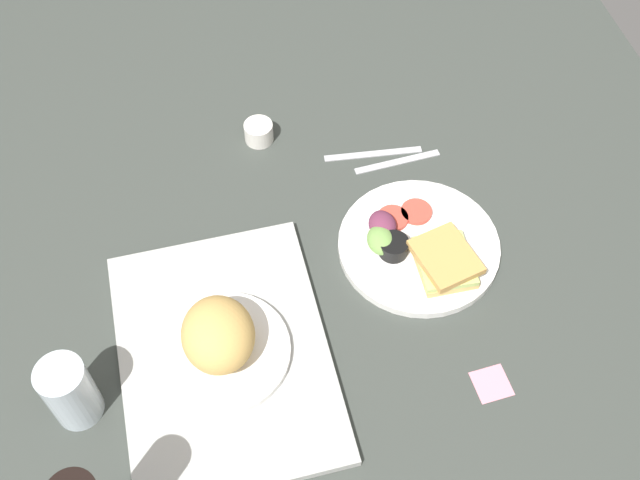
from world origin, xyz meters
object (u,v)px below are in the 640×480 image
drinking_glass (70,392)px  sticky_note (492,384)px  serving_tray (224,354)px  fork (397,162)px  bread_plate_near (220,340)px  espresso_cup (259,132)px  plate_with_salad (418,246)px  knife (373,154)px

drinking_glass → sticky_note: size_ratio=2.29×
serving_tray → fork: bearing=-49.3°
serving_tray → bread_plate_near: bread_plate_near is taller
drinking_glass → espresso_cup: (48.91, -37.15, -4.42)cm
serving_tray → plate_with_salad: plate_with_salad is taller
drinking_glass → knife: drinking_glass is taller
espresso_cup → fork: (-11.89, -24.71, -1.75)cm
serving_tray → espresso_cup: size_ratio=8.04×
plate_with_salad → espresso_cup: (32.55, 22.30, 0.29)cm
espresso_cup → knife: espresso_cup is taller
serving_tray → plate_with_salad: (12.60, -36.32, 0.91)cm
bread_plate_near → knife: 50.65cm
plate_with_salad → sticky_note: (-26.79, -4.01, -1.65)cm
bread_plate_near → knife: bread_plate_near is taller
bread_plate_near → plate_with_salad: bearing=-70.9°
plate_with_salad → fork: 20.85cm
serving_tray → sticky_note: bearing=-109.4°
serving_tray → fork: 51.06cm
bread_plate_near → espresso_cup: size_ratio=3.82×
bread_plate_near → plate_with_salad: 38.83cm
bread_plate_near → plate_with_salad: size_ratio=0.75×
drinking_glass → sticky_note: 64.62cm
fork → knife: same height
drinking_glass → serving_tray: bearing=-80.8°
serving_tray → fork: size_ratio=2.65×
plate_with_salad → fork: (20.66, -2.41, -1.46)cm
fork → bread_plate_near: bearing=36.8°
drinking_glass → fork: size_ratio=0.75×
knife → fork: bearing=148.7°
serving_tray → espresso_cup: bearing=-17.3°
knife → sticky_note: 50.76cm
serving_tray → espresso_cup: 47.29cm
bread_plate_near → knife: bearing=-43.9°
drinking_glass → sticky_note: bearing=-99.3°
knife → bread_plate_near: bearing=51.7°
plate_with_salad → drinking_glass: drinking_glass is taller
espresso_cup → plate_with_salad: bearing=-145.6°
plate_with_salad → knife: (23.66, 1.59, -1.46)cm
drinking_glass → fork: 72.36cm
fork → knife: 5.00cm
fork → sticky_note: fork is taller
bread_plate_near → plate_with_salad: bread_plate_near is taller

